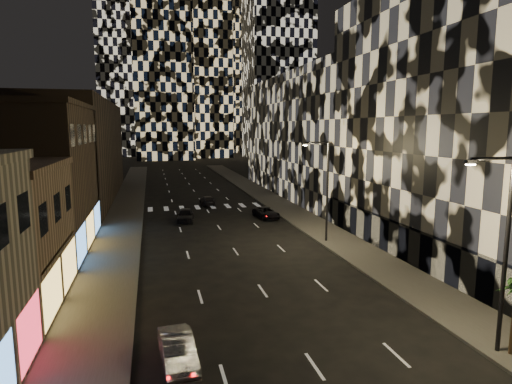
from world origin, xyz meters
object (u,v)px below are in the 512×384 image
car_dark_oncoming (207,200)px  car_dark_midlane (185,215)px  car_silver_parked (178,350)px  streetlight_near (502,242)px  streetlight_far (325,184)px  car_dark_rightlane (266,213)px

car_dark_oncoming → car_dark_midlane: bearing=67.7°
car_silver_parked → car_dark_midlane: (2.60, 29.12, 0.08)m
streetlight_near → streetlight_far: same height
car_dark_oncoming → car_silver_parked: bearing=79.5°
streetlight_near → car_dark_midlane: bearing=110.0°
car_dark_rightlane → streetlight_far: bearing=-85.7°
car_dark_midlane → car_dark_rightlane: bearing=4.6°
car_dark_rightlane → car_silver_parked: bearing=-119.6°
car_silver_parked → car_dark_midlane: 29.23m
car_silver_parked → car_dark_midlane: car_dark_midlane is taller
car_dark_rightlane → streetlight_near: bearing=-93.0°
streetlight_near → car_dark_rightlane: bearing=94.3°
car_silver_parked → car_dark_oncoming: car_silver_parked is taller
car_silver_parked → car_dark_rightlane: car_silver_parked is taller
car_silver_parked → car_dark_rightlane: bearing=63.0°
streetlight_far → car_dark_oncoming: streetlight_far is taller
streetlight_far → car_dark_rightlane: (-2.34, 11.36, -4.73)m
streetlight_near → car_dark_oncoming: (-7.85, 41.31, -4.73)m
streetlight_near → car_dark_oncoming: streetlight_near is taller
car_dark_oncoming → car_dark_rightlane: car_dark_rightlane is taller
streetlight_far → car_silver_parked: 22.92m
car_dark_midlane → car_dark_rightlane: (9.21, -0.35, -0.11)m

